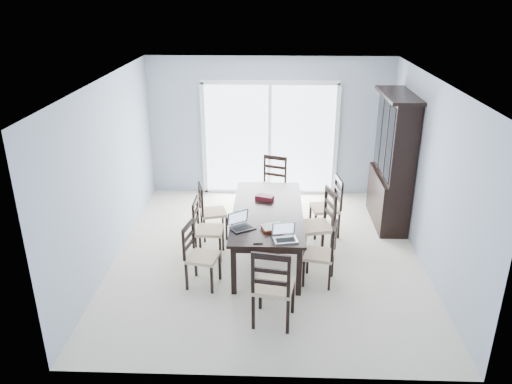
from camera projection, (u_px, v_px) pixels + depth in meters
floor at (267, 256)px, 7.47m from camera, size 5.00×5.00×0.00m
ceiling at (269, 81)px, 6.47m from camera, size 5.00×5.00×0.00m
back_wall at (270, 127)px, 9.28m from camera, size 4.50×0.02×2.60m
wall_left at (109, 172)px, 7.04m from camera, size 0.02×5.00×2.60m
wall_right at (430, 176)px, 6.90m from camera, size 0.02×5.00×2.60m
balcony at (270, 176)px, 10.72m from camera, size 4.50×2.00×0.10m
railing at (270, 136)px, 11.41m from camera, size 4.50×0.06×1.10m
dining_table at (268, 215)px, 7.21m from camera, size 1.00×2.20×0.75m
china_hutch at (393, 162)px, 8.15m from camera, size 0.50×1.38×2.20m
sliding_door at (270, 139)px, 9.34m from camera, size 2.52×0.05×2.18m
chair_left_near at (196, 248)px, 6.56m from camera, size 0.47×0.46×1.03m
chair_left_mid at (203, 222)px, 7.26m from camera, size 0.41×0.40×1.04m
chair_left_far at (207, 206)px, 7.83m from camera, size 0.48×0.48×1.03m
chair_right_near at (326, 247)px, 6.59m from camera, size 0.47×0.46×1.02m
chair_right_mid at (322, 217)px, 7.24m from camera, size 0.55×0.54×1.20m
chair_right_far at (331, 200)px, 7.93m from camera, size 0.49×0.48×1.11m
chair_end_near at (272, 280)px, 5.69m from camera, size 0.52×0.53×1.20m
chair_end_far at (273, 179)px, 8.74m from camera, size 0.56×0.57×1.16m
laptop_dark at (242, 225)px, 6.61m from camera, size 0.38×0.35×0.21m
laptop_silver at (285, 237)px, 6.30m from camera, size 0.33×0.26×0.21m
book_stack at (272, 227)px, 6.61m from camera, size 0.33×0.30×0.05m
cell_phone at (258, 243)px, 6.26m from camera, size 0.12×0.06×0.01m
game_box at (265, 198)px, 7.52m from camera, size 0.29×0.21×0.07m
hot_tub at (227, 152)px, 10.49m from camera, size 1.94×1.73×1.00m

